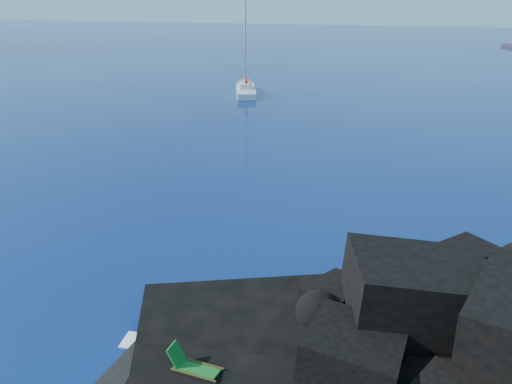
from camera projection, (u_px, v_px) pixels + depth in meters
surf_foam at (277, 326)px, 19.09m from camera, size 10.00×8.00×0.06m
sailboat at (246, 94)px, 62.98m from camera, size 5.72×11.26×11.63m
deck_chair at (197, 364)px, 15.84m from camera, size 1.70×0.86×1.13m
towel at (184, 382)px, 15.84m from camera, size 2.22×1.94×0.05m
sunbather at (183, 378)px, 15.78m from camera, size 1.80×1.43×0.25m
distant_boat_a at (510, 47)px, 117.17m from camera, size 3.39×5.19×0.66m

